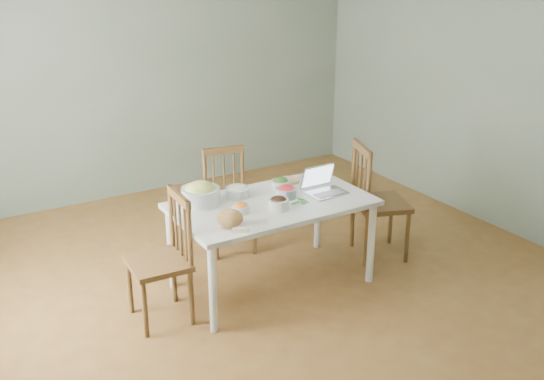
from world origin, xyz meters
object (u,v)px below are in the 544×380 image
chair_far (230,202)px  chair_left (158,260)px  dining_table (272,244)px  bowl_squash (201,193)px  chair_right (381,201)px  bread_boule (230,218)px  laptop (327,182)px

chair_far → chair_left: size_ratio=0.95×
dining_table → bowl_squash: bowl_squash is taller
dining_table → bowl_squash: bearing=152.2°
chair_right → bowl_squash: 1.63m
dining_table → chair_far: (0.01, 0.74, 0.10)m
dining_table → chair_far: size_ratio=1.67×
dining_table → chair_right: 1.10m
dining_table → chair_right: (1.09, -0.03, 0.15)m
chair_right → bread_boule: (-1.58, -0.20, 0.27)m
bread_boule → laptop: 0.97m
dining_table → chair_left: chair_left is taller
chair_left → chair_right: bearing=92.7°
chair_right → bowl_squash: bearing=99.9°
bread_boule → bowl_squash: bearing=89.7°
chair_left → laptop: (1.43, -0.06, 0.34)m
chair_far → bread_boule: bearing=-106.1°
bread_boule → bowl_squash: bowl_squash is taller
chair_right → bread_boule: 1.62m
chair_left → bowl_squash: size_ratio=3.22×
laptop → bread_boule: bearing=-171.2°
laptop → chair_left: bearing=177.2°
chair_far → bread_boule: 1.14m
laptop → chair_far: bearing=118.7°
chair_left → laptop: bearing=90.5°
chair_right → dining_table: bearing=108.7°
dining_table → laptop: bearing=-9.7°
laptop → chair_right: bearing=4.5°
dining_table → bread_boule: (-0.49, -0.23, 0.42)m
chair_right → bowl_squash: size_ratio=3.44×
chair_left → bowl_squash: bearing=122.7°
chair_far → bread_boule: size_ratio=4.87×
chair_far → chair_right: chair_right is taller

